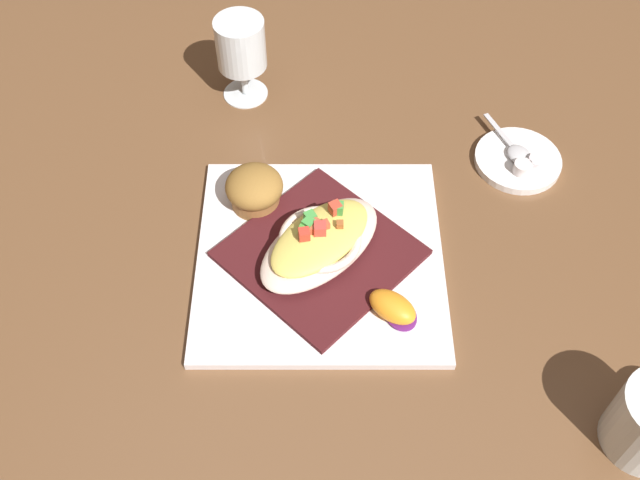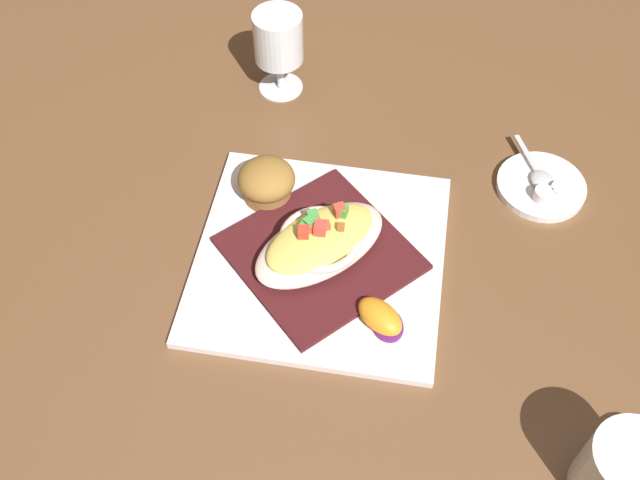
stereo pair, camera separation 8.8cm
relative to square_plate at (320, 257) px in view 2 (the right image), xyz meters
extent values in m
plane|color=brown|center=(0.00, 0.00, -0.01)|extent=(2.60, 2.60, 0.00)
cube|color=white|center=(0.00, 0.00, 0.00)|extent=(0.32, 0.32, 0.01)
cube|color=#441619|center=(0.00, 0.00, 0.01)|extent=(0.27, 0.27, 0.01)
ellipsoid|color=beige|center=(0.00, 0.00, 0.03)|extent=(0.18, 0.19, 0.03)
torus|color=beige|center=(0.00, 0.00, 0.04)|extent=(0.14, 0.14, 0.01)
ellipsoid|color=#E5CD5C|center=(0.00, 0.00, 0.04)|extent=(0.15, 0.16, 0.02)
cube|color=#CB442F|center=(-0.02, -0.03, 0.06)|extent=(0.02, 0.02, 0.01)
cube|color=#D74339|center=(0.00, 0.00, 0.06)|extent=(0.02, 0.02, 0.01)
cube|color=#BB5336|center=(0.01, -0.01, 0.06)|extent=(0.02, 0.02, 0.01)
cube|color=green|center=(0.01, -0.02, 0.06)|extent=(0.02, 0.02, 0.01)
cube|color=#4B9937|center=(0.02, 0.00, 0.05)|extent=(0.01, 0.01, 0.01)
cube|color=#A85929|center=(-0.02, -0.01, 0.05)|extent=(0.01, 0.01, 0.01)
cube|color=#BB5034|center=(-0.01, -0.01, 0.06)|extent=(0.01, 0.01, 0.01)
cube|color=green|center=(0.01, -0.01, 0.06)|extent=(0.02, 0.02, 0.01)
cube|color=green|center=(-0.02, -0.03, 0.06)|extent=(0.01, 0.01, 0.01)
cube|color=red|center=(0.02, 0.01, 0.06)|extent=(0.02, 0.02, 0.01)
cube|color=#B14F30|center=(0.01, 0.00, 0.06)|extent=(0.01, 0.01, 0.01)
cylinder|color=#9D6634|center=(0.09, -0.08, 0.02)|extent=(0.06, 0.06, 0.02)
ellipsoid|color=olive|center=(0.09, -0.08, 0.04)|extent=(0.07, 0.07, 0.04)
ellipsoid|color=#4C0F23|center=(0.09, -0.08, 0.05)|extent=(0.03, 0.03, 0.01)
ellipsoid|color=#5C1D67|center=(-0.10, 0.08, 0.01)|extent=(0.05, 0.06, 0.01)
ellipsoid|color=orange|center=(-0.09, 0.08, 0.02)|extent=(0.07, 0.06, 0.03)
cylinder|color=white|center=(-0.35, 0.20, 0.04)|extent=(0.08, 0.08, 0.09)
cylinder|color=#4C2D14|center=(-0.35, 0.20, 0.03)|extent=(0.07, 0.07, 0.06)
cylinder|color=white|center=(0.13, -0.29, 0.00)|extent=(0.06, 0.06, 0.00)
cylinder|color=white|center=(0.13, -0.29, 0.02)|extent=(0.01, 0.01, 0.05)
cylinder|color=white|center=(0.13, -0.29, 0.09)|extent=(0.07, 0.07, 0.07)
cylinder|color=silver|center=(0.13, -0.29, 0.07)|extent=(0.06, 0.06, 0.04)
cylinder|color=white|center=(-0.25, -0.18, 0.00)|extent=(0.12, 0.12, 0.01)
ellipsoid|color=silver|center=(-0.25, -0.18, 0.01)|extent=(0.04, 0.05, 0.01)
cube|color=silver|center=(-0.23, -0.23, 0.01)|extent=(0.04, 0.07, 0.00)
cylinder|color=white|center=(-0.26, -0.16, 0.01)|extent=(0.02, 0.02, 0.02)
cylinder|color=white|center=(-0.28, -0.17, 0.01)|extent=(0.02, 0.02, 0.02)
camera|label=1|loc=(-0.04, 0.52, 0.74)|focal=41.64mm
camera|label=2|loc=(-0.13, 0.51, 0.74)|focal=41.64mm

